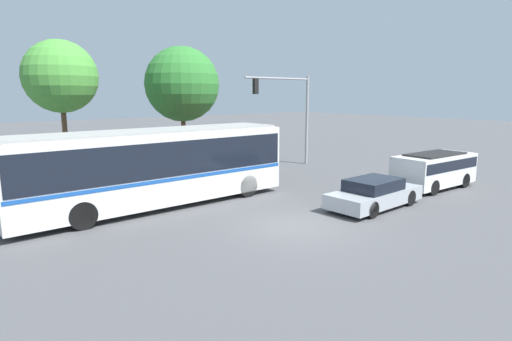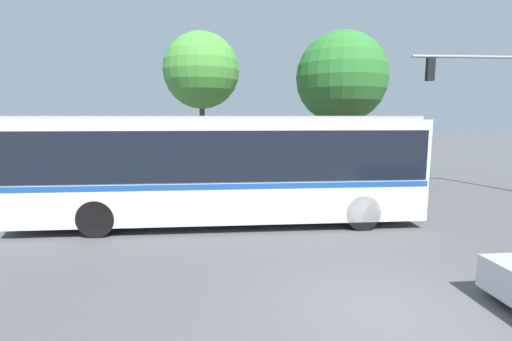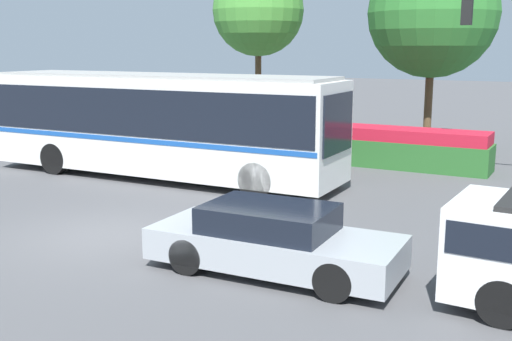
# 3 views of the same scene
# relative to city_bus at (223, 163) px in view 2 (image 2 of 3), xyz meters

# --- Properties ---
(ground_plane) EXTENTS (140.00, 140.00, 0.00)m
(ground_plane) POSITION_rel_city_bus_xyz_m (2.70, -5.48, -1.82)
(ground_plane) COLOR #4C4C4F
(city_bus) EXTENTS (11.67, 2.78, 3.21)m
(city_bus) POSITION_rel_city_bus_xyz_m (0.00, 0.00, 0.00)
(city_bus) COLOR silver
(city_bus) RESTS_ON ground
(traffic_light_pole) EXTENTS (5.24, 0.24, 5.81)m
(traffic_light_pole) POSITION_rel_city_bus_xyz_m (11.19, 3.75, 2.11)
(traffic_light_pole) COLOR gray
(traffic_light_pole) RESTS_ON ground
(flowering_hedge) EXTENTS (7.46, 1.47, 1.32)m
(flowering_hedge) POSITION_rel_city_bus_xyz_m (5.29, 5.31, -1.17)
(flowering_hedge) COLOR #286028
(flowering_hedge) RESTS_ON ground
(street_tree_left) EXTENTS (3.89, 3.89, 7.51)m
(street_tree_left) POSITION_rel_city_bus_xyz_m (-1.26, 8.69, 3.72)
(street_tree_left) COLOR brown
(street_tree_left) RESTS_ON ground
(street_tree_centre) EXTENTS (4.83, 4.83, 7.68)m
(street_tree_centre) POSITION_rel_city_bus_xyz_m (6.11, 8.74, 3.43)
(street_tree_centre) COLOR brown
(street_tree_centre) RESTS_ON ground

